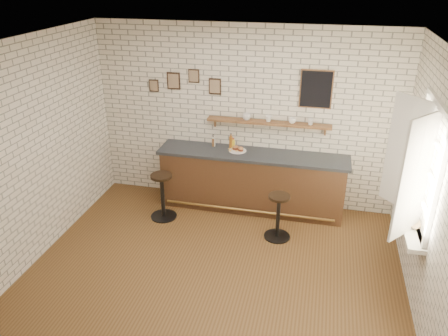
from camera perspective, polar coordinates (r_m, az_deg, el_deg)
The scene contains 21 objects.
ground at distance 6.19m, azimuth -1.04°, elevation -12.71°, with size 5.00×5.00×0.00m, color brown.
bar_counter at distance 7.29m, azimuth 3.65°, elevation -1.70°, with size 3.10×0.65×1.01m.
sandwich_plate at distance 7.16m, azimuth 1.78°, elevation 2.29°, with size 0.28×0.28×0.01m, color white.
ciabatta_sandwich at distance 7.14m, azimuth 1.86°, elevation 2.58°, with size 0.22×0.17×0.07m.
potato_chips at distance 7.16m, azimuth 1.61°, elevation 2.36°, with size 0.26×0.18×0.00m.
bitters_bottle_brown at distance 7.32m, azimuth -1.38°, elevation 3.42°, with size 0.06×0.06×0.18m.
bitters_bottle_white at distance 7.32m, azimuth -1.36°, elevation 3.49°, with size 0.05×0.05×0.21m.
bitters_bottle_amber at distance 7.25m, azimuth 0.91°, elevation 3.42°, with size 0.06×0.06×0.25m.
condiment_bottle_yellow at distance 7.25m, azimuth 1.23°, elevation 3.17°, with size 0.05×0.05×0.17m.
bar_stool_left at distance 7.12m, azimuth -8.04°, elevation -3.47°, with size 0.44×0.44×0.77m.
bar_stool_right at distance 6.61m, azimuth 7.09°, elevation -6.12°, with size 0.42×0.42×0.72m.
wall_shelf at distance 7.07m, azimuth 5.82°, elevation 5.90°, with size 2.00×0.18×0.18m.
shelf_cup_a at distance 7.09m, azimuth 2.97°, elevation 6.71°, with size 0.14×0.14×0.11m, color white.
shelf_cup_b at distance 7.05m, azimuth 5.82°, elevation 6.44°, with size 0.11×0.11×0.10m, color white.
shelf_cup_c at distance 7.01m, azimuth 8.91°, elevation 6.13°, with size 0.11×0.11×0.09m, color white.
shelf_cup_d at distance 7.00m, azimuth 11.25°, elevation 5.94°, with size 0.10×0.10×0.10m, color white.
back_wall_decor at distance 7.00m, azimuth 4.68°, elevation 10.61°, with size 2.96×0.02×0.56m.
window_sill at distance 5.92m, azimuth 22.95°, elevation -6.36°, with size 0.20×1.35×0.06m.
casement_window at distance 5.58m, azimuth 23.80°, elevation 0.27°, with size 0.40×1.30×1.56m.
book_lower at distance 5.79m, azimuth 22.99°, elevation -6.63°, with size 0.18×0.24×0.02m, color tan.
book_upper at distance 5.80m, azimuth 23.00°, elevation -6.36°, with size 0.16×0.22×0.02m, color tan.
Camera 1 is at (1.22, -4.72, 3.81)m, focal length 35.00 mm.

